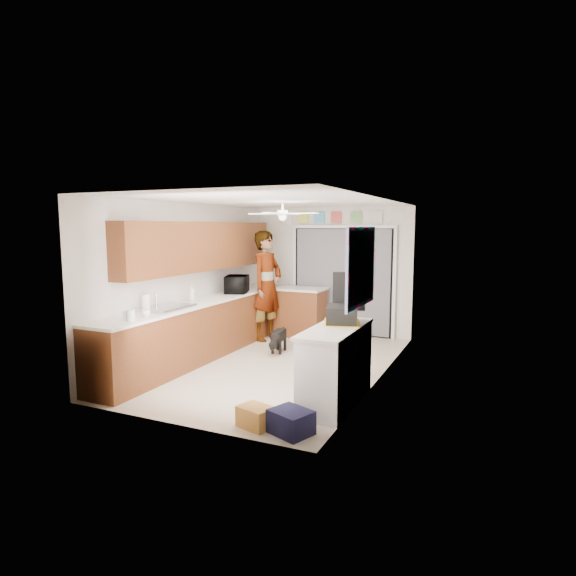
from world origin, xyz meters
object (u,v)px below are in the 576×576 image
(microwave, at_px, (237,284))
(man, at_px, (267,286))
(suitcase, at_px, (342,314))
(paper_towel_roll, at_px, (146,303))
(cardboard_box, at_px, (256,417))
(cup, at_px, (146,313))
(navy_crate, at_px, (291,422))
(dog, at_px, (279,340))
(soap_bottle, at_px, (192,292))

(microwave, height_order, man, man)
(microwave, bearing_deg, suitcase, -146.61)
(paper_towel_roll, relative_size, cardboard_box, 0.69)
(paper_towel_roll, bearing_deg, microwave, 84.57)
(suitcase, bearing_deg, man, 116.34)
(paper_towel_roll, distance_m, suitcase, 2.78)
(microwave, height_order, cup, microwave)
(suitcase, relative_size, man, 0.24)
(paper_towel_roll, bearing_deg, navy_crate, -19.32)
(cardboard_box, bearing_deg, dog, 110.68)
(soap_bottle, bearing_deg, suitcase, -14.60)
(cardboard_box, bearing_deg, paper_towel_roll, 157.45)
(microwave, xyz_separation_m, paper_towel_roll, (-0.21, -2.18, -0.03))
(man, height_order, dog, man)
(cardboard_box, relative_size, navy_crate, 0.88)
(paper_towel_roll, height_order, suitcase, paper_towel_roll)
(navy_crate, relative_size, man, 0.20)
(soap_bottle, distance_m, man, 1.72)
(paper_towel_roll, bearing_deg, man, 78.73)
(microwave, xyz_separation_m, navy_crate, (2.43, -3.11, -0.97))
(suitcase, height_order, dog, suitcase)
(suitcase, relative_size, navy_crate, 1.22)
(cup, relative_size, man, 0.05)
(microwave, height_order, navy_crate, microwave)
(navy_crate, bearing_deg, cardboard_box, 180.00)
(cardboard_box, relative_size, dog, 0.66)
(soap_bottle, height_order, man, man)
(cup, relative_size, suitcase, 0.22)
(navy_crate, xyz_separation_m, man, (-2.10, 3.64, 0.90))
(suitcase, distance_m, cardboard_box, 1.68)
(suitcase, distance_m, man, 3.23)
(soap_bottle, height_order, cardboard_box, soap_bottle)
(soap_bottle, distance_m, suitcase, 2.84)
(cup, bearing_deg, paper_towel_roll, 131.05)
(navy_crate, bearing_deg, suitcase, 84.74)
(suitcase, distance_m, dog, 2.41)
(soap_bottle, xyz_separation_m, dog, (1.13, 0.87, -0.86))
(cup, distance_m, man, 3.03)
(man, bearing_deg, suitcase, -126.89)
(cardboard_box, bearing_deg, navy_crate, 0.00)
(microwave, relative_size, cup, 5.07)
(microwave, distance_m, cup, 2.48)
(microwave, bearing_deg, soap_bottle, 148.67)
(cup, xyz_separation_m, dog, (0.88, 2.25, -0.77))
(cup, height_order, dog, cup)
(paper_towel_roll, bearing_deg, dog, 59.64)
(navy_crate, bearing_deg, soap_bottle, 142.66)
(soap_bottle, bearing_deg, man, 72.02)
(microwave, relative_size, cardboard_box, 1.55)
(soap_bottle, bearing_deg, paper_towel_roll, -90.57)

